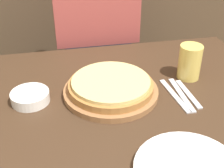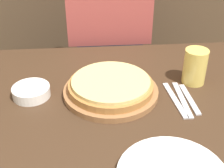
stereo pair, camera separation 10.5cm
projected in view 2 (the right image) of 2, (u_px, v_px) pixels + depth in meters
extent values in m
cylinder|color=#99663D|center=(112.00, 91.00, 1.07)|extent=(0.32, 0.32, 0.02)
cylinder|color=#A87038|center=(112.00, 86.00, 1.06)|extent=(0.29, 0.29, 0.02)
cylinder|color=#E0C175|center=(112.00, 81.00, 1.05)|extent=(0.27, 0.27, 0.01)
cylinder|color=#E5C65B|center=(195.00, 66.00, 1.11)|extent=(0.08, 0.08, 0.13)
cylinder|color=white|center=(197.00, 52.00, 1.08)|extent=(0.08, 0.08, 0.02)
cylinder|color=white|center=(31.00, 92.00, 1.05)|extent=(0.13, 0.13, 0.04)
cube|color=silver|center=(175.00, 100.00, 1.04)|extent=(0.04, 0.21, 0.00)
cube|color=silver|center=(182.00, 99.00, 1.04)|extent=(0.02, 0.21, 0.00)
cube|color=silver|center=(189.00, 99.00, 1.04)|extent=(0.03, 0.18, 0.00)
cube|color=#33333D|center=(109.00, 100.00, 1.74)|extent=(0.31, 0.20, 0.76)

